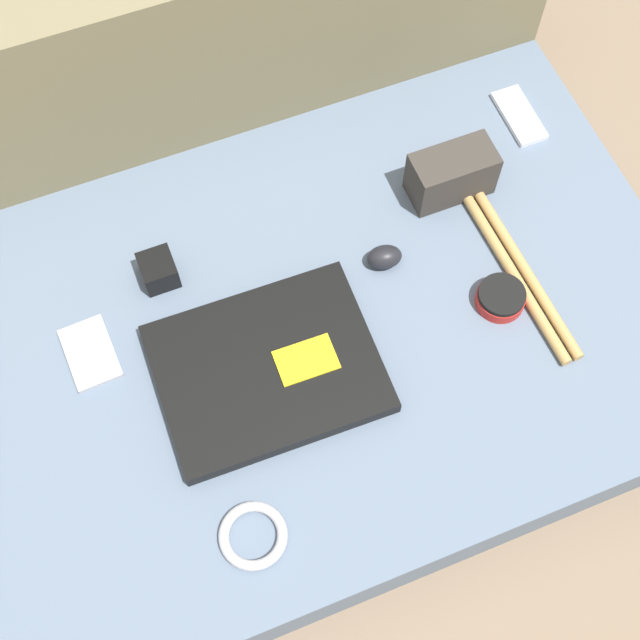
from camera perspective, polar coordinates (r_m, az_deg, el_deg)
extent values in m
plane|color=#7A6651|center=(1.50, 0.00, -2.34)|extent=(8.00, 8.00, 0.00)
cube|color=slate|center=(1.44, 0.00, -1.39)|extent=(1.16, 0.79, 0.12)
cube|color=#756B4C|center=(1.57, -6.99, 16.73)|extent=(1.16, 0.20, 0.45)
cube|color=black|center=(1.34, -3.38, -3.12)|extent=(0.33, 0.27, 0.03)
cube|color=yellow|center=(1.33, -0.89, -2.57)|extent=(0.09, 0.06, 0.00)
ellipsoid|color=black|center=(1.42, 4.14, 4.04)|extent=(0.06, 0.05, 0.04)
cylinder|color=red|center=(1.42, 11.46, 1.32)|extent=(0.08, 0.08, 0.02)
cylinder|color=black|center=(1.41, 11.57, 1.60)|extent=(0.07, 0.07, 0.01)
cube|color=silver|center=(1.63, 12.63, 12.63)|extent=(0.05, 0.12, 0.01)
cube|color=#B7B7BC|center=(1.41, -14.49, -2.08)|extent=(0.08, 0.11, 0.01)
cube|color=#38332D|center=(1.49, 8.42, 9.23)|extent=(0.14, 0.07, 0.09)
cube|color=black|center=(1.43, -10.30, 3.15)|extent=(0.05, 0.06, 0.05)
torus|color=#B2B2B7|center=(1.28, -4.30, -13.60)|extent=(0.10, 0.10, 0.02)
cylinder|color=tan|center=(1.46, 11.96, 3.42)|extent=(0.03, 0.37, 0.02)
cylinder|color=tan|center=(1.46, 12.67, 3.69)|extent=(0.03, 0.37, 0.02)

